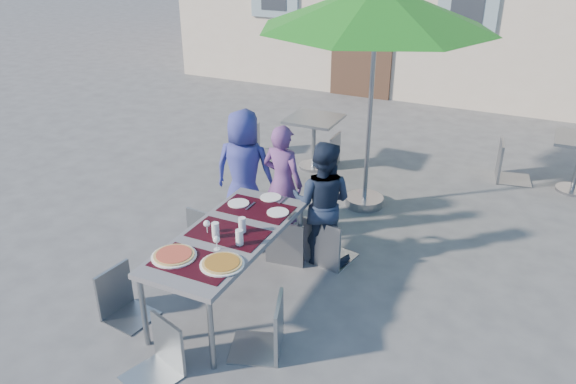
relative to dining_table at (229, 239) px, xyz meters
The scene contains 20 objects.
ground 1.05m from the dining_table, ahead, with size 90.00×90.00×0.00m, color #4A4B4D.
dining_table is the anchor object (origin of this frame).
pizza_near_left 0.59m from the dining_table, 111.19° to the right, with size 0.39×0.39×0.03m.
pizza_near_right 0.54m from the dining_table, 64.47° to the right, with size 0.38×0.38×0.03m.
glassware 0.16m from the dining_table, 57.29° to the right, with size 0.44×0.43×0.15m.
place_settings 0.65m from the dining_table, 88.79° to the left, with size 0.71×0.49×0.01m.
child_0 1.52m from the dining_table, 114.06° to the left, with size 0.71×0.46×1.46m, color navy.
child_1 1.36m from the dining_table, 94.31° to the left, with size 0.50×0.33×1.37m, color #623974.
child_2 1.19m from the dining_table, 65.70° to the left, with size 0.66×0.38×1.37m, color #1A243A.
chair_0 1.03m from the dining_table, 134.23° to the left, with size 0.46×0.47×0.98m.
chair_1 0.92m from the dining_table, 78.81° to the left, with size 0.48×0.48×0.96m.
chair_2 1.19m from the dining_table, 60.74° to the left, with size 0.53×0.53×1.03m.
chair_3 1.03m from the dining_table, 142.01° to the right, with size 0.45×0.45×0.91m.
chair_4 0.81m from the dining_table, 36.83° to the right, with size 0.55×0.55×0.97m.
chair_5 1.11m from the dining_table, 91.29° to the right, with size 0.50×0.50×0.90m.
patio_umbrella 3.15m from the dining_table, 78.66° to the left, with size 2.77×2.77×2.76m.
cafe_table_0 3.45m from the dining_table, 99.83° to the left, with size 0.73×0.73×0.78m.
bg_chair_l_0 3.87m from the dining_table, 113.69° to the left, with size 0.47×0.46×0.89m.
bg_chair_r_0 3.61m from the dining_table, 96.61° to the left, with size 0.43×0.42×0.94m.
bg_chair_l_1 4.68m from the dining_table, 63.60° to the left, with size 0.55×0.54×1.06m.
Camera 1 is at (1.66, -3.71, 3.34)m, focal length 35.00 mm.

